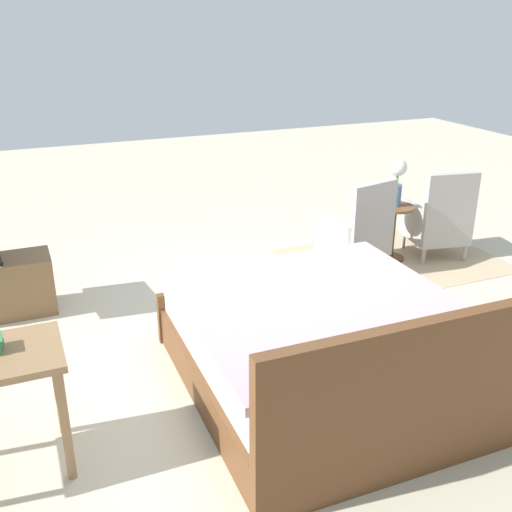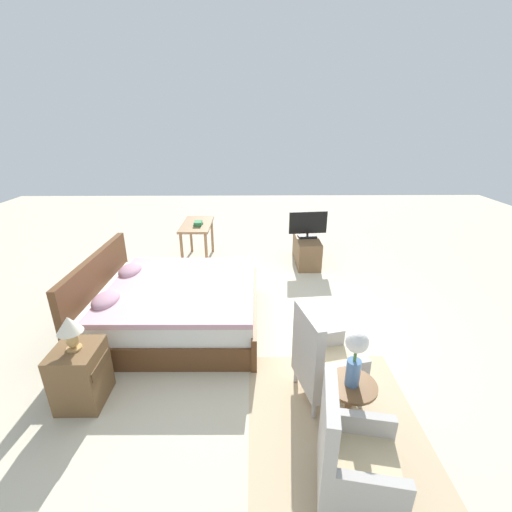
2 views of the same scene
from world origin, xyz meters
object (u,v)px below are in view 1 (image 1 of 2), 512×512
object	(u,v)px
armchair_by_window_left	(439,221)
armchair_by_window_right	(358,234)
bed	(329,348)
flower_vase	(397,177)
side_table	(393,226)

from	to	relation	value
armchair_by_window_left	armchair_by_window_right	xyz separation A→B (m)	(0.97, -0.00, 0.00)
bed	flower_vase	size ratio (longest dim) A/B	4.23
armchair_by_window_right	flower_vase	distance (m)	0.69
bed	side_table	world-z (taller)	bed
bed	armchair_by_window_right	xyz separation A→B (m)	(-1.24, -1.65, 0.08)
flower_vase	bed	bearing A→B (deg)	45.68
armchair_by_window_right	flower_vase	size ratio (longest dim) A/B	1.93
armchair_by_window_left	side_table	xyz separation A→B (m)	(0.49, -0.11, -0.02)
flower_vase	armchair_by_window_right	bearing A→B (deg)	12.86
bed	armchair_by_window_left	distance (m)	2.76
side_table	flower_vase	world-z (taller)	flower_vase
side_table	armchair_by_window_left	bearing A→B (deg)	167.14
bed	armchair_by_window_right	size ratio (longest dim) A/B	2.20
armchair_by_window_left	armchair_by_window_right	size ratio (longest dim) A/B	1.00
flower_vase	side_table	bearing A→B (deg)	90.00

